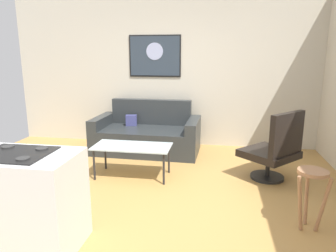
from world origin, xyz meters
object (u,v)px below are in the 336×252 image
Objects in this scene: wall_painting at (155,56)px; coffee_table at (132,148)px; armchair at (275,149)px; couch at (147,135)px; bar_stool at (312,185)px.

coffee_table is at bearing -89.12° from wall_painting.
wall_painting reaches higher than armchair.
couch is 1.22m from coffee_table.
armchair is 1.01× the size of wall_painting.
armchair is at bearing 97.01° from bar_stool.
coffee_table is 1.11× the size of wall_painting.
coffee_table is 1.11× the size of armchair.
couch is 3.02× the size of bar_stool.
wall_painting is (0.04, 0.55, 1.40)m from couch.
wall_painting is at bearing 90.88° from coffee_table.
couch is at bearing 93.27° from coffee_table.
bar_stool is at bearing -52.59° from wall_painting.
wall_painting reaches higher than bar_stool.
couch is 3.16m from bar_stool.
coffee_table is at bearing -86.73° from couch.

